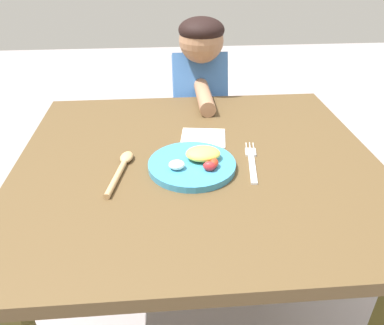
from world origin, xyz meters
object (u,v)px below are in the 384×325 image
Objects in this scene: plate at (194,163)px; person at (199,126)px; fork at (252,162)px; spoon at (122,167)px.

plate is 0.66m from person.
person is (-0.09, 0.61, -0.18)m from fork.
spoon is at bearing 66.73° from person.
fork is at bearing 4.63° from plate.
fork is at bearing 97.91° from person.
spoon is (-0.19, 0.00, -0.01)m from plate.
fork is (0.16, 0.01, -0.01)m from plate.
plate is at bearing 103.50° from fork.
fork is 1.03× the size of spoon.
plate is 0.16m from fork.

